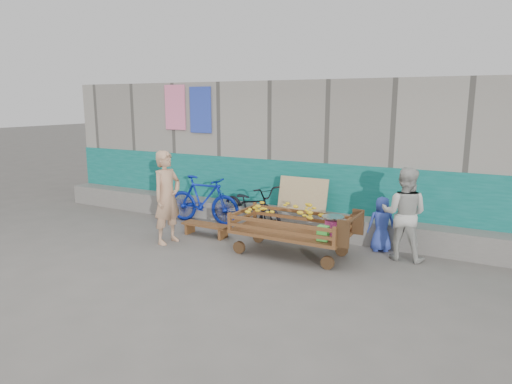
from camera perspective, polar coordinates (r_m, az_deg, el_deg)
The scene contains 9 objects.
ground at distance 7.32m, azimuth -3.33°, elevation -9.47°, with size 80.00×80.00×0.00m, color #5F5C57.
building_wall at distance 10.56m, azimuth 8.25°, elevation 5.06°, with size 12.00×3.50×3.00m.
banana_cart at distance 7.77m, azimuth 4.07°, elevation -3.52°, with size 2.11×0.96×0.90m.
bench at distance 8.97m, azimuth -6.27°, elevation -4.36°, with size 0.98×0.29×0.24m.
vendor_man at distance 8.51m, azimuth -11.04°, elevation -0.66°, with size 0.63×0.41×1.72m, color tan.
woman at distance 7.88m, azimuth 18.02°, elevation -2.62°, with size 0.75×0.58×1.54m, color beige.
child at distance 8.27m, azimuth 15.42°, elevation -3.89°, with size 0.47×0.31×0.97m, color #3148B4.
bicycle_dark at distance 9.23m, azimuth -0.58°, elevation -1.93°, with size 0.64×1.83×0.96m, color black.
bicycle_blue at distance 9.83m, azimuth -6.57°, elevation -0.97°, with size 0.48×1.71×1.03m, color #0D229F.
Camera 1 is at (3.62, -5.80, 2.59)m, focal length 32.00 mm.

